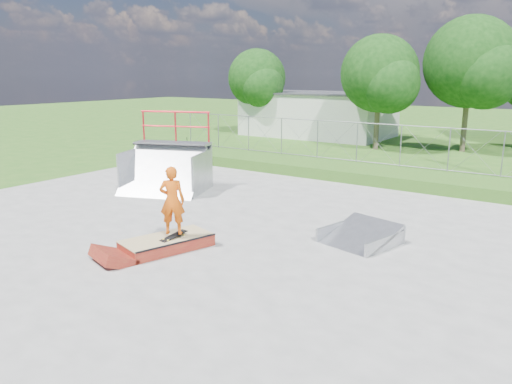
# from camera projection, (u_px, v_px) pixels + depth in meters

# --- Properties ---
(ground) EXTENTS (120.00, 120.00, 0.00)m
(ground) POSITION_uv_depth(u_px,v_px,m) (208.00, 231.00, 14.37)
(ground) COLOR #2D611B
(ground) RESTS_ON ground
(concrete_pad) EXTENTS (20.00, 16.00, 0.04)m
(concrete_pad) POSITION_uv_depth(u_px,v_px,m) (208.00, 230.00, 14.37)
(concrete_pad) COLOR gray
(concrete_pad) RESTS_ON ground
(grass_berm) EXTENTS (24.00, 3.00, 0.50)m
(grass_berm) POSITION_uv_depth(u_px,v_px,m) (347.00, 171.00, 21.93)
(grass_berm) COLOR #2D611B
(grass_berm) RESTS_ON ground
(grind_box) EXTENTS (1.71, 2.49, 0.34)m
(grind_box) POSITION_uv_depth(u_px,v_px,m) (167.00, 244.00, 12.80)
(grind_box) COLOR maroon
(grind_box) RESTS_ON concrete_pad
(quarter_pipe) EXTENTS (3.68, 3.41, 2.98)m
(quarter_pipe) POSITION_uv_depth(u_px,v_px,m) (164.00, 153.00, 18.76)
(quarter_pipe) COLOR #919398
(quarter_pipe) RESTS_ON concrete_pad
(flat_bank_ramp) EXTENTS (2.03, 2.11, 0.51)m
(flat_bank_ramp) POSITION_uv_depth(u_px,v_px,m) (360.00, 235.00, 13.24)
(flat_bank_ramp) COLOR #919398
(flat_bank_ramp) RESTS_ON concrete_pad
(skateboard) EXTENTS (0.28, 0.81, 0.13)m
(skateboard) POSITION_uv_depth(u_px,v_px,m) (174.00, 236.00, 12.72)
(skateboard) COLOR black
(skateboard) RESTS_ON grind_box
(skater) EXTENTS (0.76, 0.70, 1.75)m
(skater) POSITION_uv_depth(u_px,v_px,m) (172.00, 203.00, 12.52)
(skater) COLOR #E8570D
(skater) RESTS_ON grind_box
(concrete_stairs) EXTENTS (1.50, 1.60, 0.80)m
(concrete_stairs) POSITION_uv_depth(u_px,v_px,m) (190.00, 153.00, 25.94)
(concrete_stairs) COLOR gray
(concrete_stairs) RESTS_ON ground
(chain_link_fence) EXTENTS (20.00, 0.06, 1.80)m
(chain_link_fence) POSITION_uv_depth(u_px,v_px,m) (357.00, 142.00, 22.46)
(chain_link_fence) COLOR gray
(chain_link_fence) RESTS_ON grass_berm
(utility_building_flat) EXTENTS (10.00, 6.00, 3.00)m
(utility_building_flat) POSITION_uv_depth(u_px,v_px,m) (318.00, 115.00, 36.06)
(utility_building_flat) COLOR silver
(utility_building_flat) RESTS_ON ground
(tree_left_near) EXTENTS (4.76, 4.48, 6.65)m
(tree_left_near) POSITION_uv_depth(u_px,v_px,m) (382.00, 77.00, 28.64)
(tree_left_near) COLOR brown
(tree_left_near) RESTS_ON ground
(tree_center) EXTENTS (5.44, 5.12, 7.60)m
(tree_center) POSITION_uv_depth(u_px,v_px,m) (475.00, 66.00, 27.59)
(tree_center) COLOR brown
(tree_center) RESTS_ON ground
(tree_left_far) EXTENTS (4.42, 4.16, 6.18)m
(tree_left_far) POSITION_uv_depth(u_px,v_px,m) (258.00, 80.00, 35.85)
(tree_left_far) COLOR brown
(tree_left_far) RESTS_ON ground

